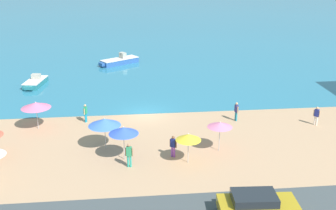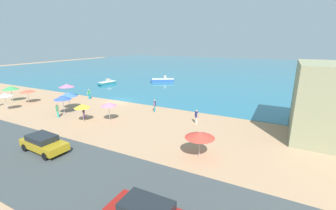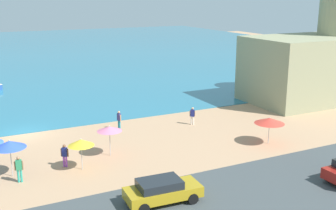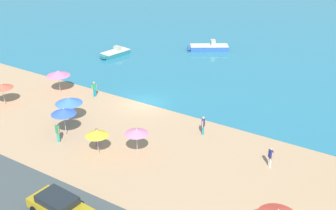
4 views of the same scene
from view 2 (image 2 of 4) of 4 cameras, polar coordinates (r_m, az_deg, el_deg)
ground_plane at (r=36.86m, az=-12.03°, el=1.01°), size 160.00×160.00×0.00m
sea at (r=85.99m, az=12.06°, el=9.29°), size 150.00×110.00×0.05m
beach_umbrella_0 at (r=31.78m, az=-25.21°, el=1.71°), size 2.13×2.13×2.57m
beach_umbrella_1 at (r=37.55m, az=-36.09°, el=2.09°), size 1.85×1.85×2.51m
beach_umbrella_2 at (r=18.33m, az=8.08°, el=-7.54°), size 2.42×2.42×2.25m
beach_umbrella_3 at (r=41.29m, az=-24.38°, el=4.51°), size 2.47×2.47×2.42m
beach_umbrella_4 at (r=27.11m, az=-14.81°, el=0.16°), size 1.87×1.87×2.36m
beach_umbrella_5 at (r=27.86m, az=-21.03°, el=-0.24°), size 1.81×1.81×2.27m
beach_umbrella_6 at (r=42.83m, az=-35.11°, el=3.60°), size 2.25×2.25×2.59m
beach_umbrella_7 at (r=34.10m, az=-23.99°, el=2.49°), size 2.46×2.46×2.48m
beach_umbrella_8 at (r=40.51m, az=-32.16°, el=3.03°), size 2.16×2.16×2.19m
bather_0 at (r=39.25m, az=-19.40°, el=2.73°), size 0.32×0.54×1.65m
bather_1 at (r=30.22m, az=-3.41°, el=-0.00°), size 0.30×0.56×1.72m
bather_2 at (r=29.46m, az=-20.64°, el=-1.50°), size 0.48×0.39×1.66m
bather_3 at (r=26.01m, az=7.22°, el=-2.77°), size 0.45×0.41×1.68m
bather_5 at (r=31.15m, az=-26.28°, el=-1.09°), size 0.56×0.30×1.78m
parked_car_0 at (r=22.18m, az=-29.05°, el=-8.39°), size 4.51×2.18×1.43m
skiff_nearshore at (r=53.21m, az=-1.34°, el=6.34°), size 5.33×4.20×1.47m
skiff_offshore at (r=51.71m, az=-15.19°, el=5.46°), size 2.31×4.39×1.21m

